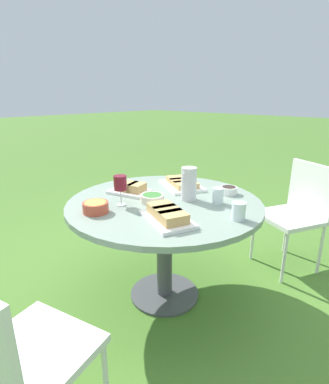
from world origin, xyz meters
TOP-DOWN VIEW (x-y plane):
  - ground_plane at (0.00, 0.00)m, footprint 40.00×40.00m
  - dining_table at (0.00, 0.00)m, footprint 1.29×1.29m
  - chair_near_left at (1.14, 0.30)m, footprint 0.52×0.53m
  - chair_near_right at (-1.06, 0.51)m, footprint 0.57×0.58m
  - water_pitcher at (-0.12, 0.10)m, footprint 0.11×0.10m
  - wine_glass at (0.25, -0.14)m, footprint 0.08×0.08m
  - platter_bread_main at (0.05, -0.28)m, footprint 0.26×0.32m
  - platter_charcuterie at (0.24, 0.24)m, footprint 0.33×0.40m
  - platter_sandwich_side at (-0.32, -0.12)m, footprint 0.40×0.44m
  - bowl_fries at (0.44, -0.16)m, footprint 0.15×0.15m
  - bowl_salad at (0.07, -0.04)m, footprint 0.16×0.16m
  - bowl_olives at (-0.41, 0.24)m, footprint 0.12×0.12m
  - cup_water_near at (-0.20, 0.29)m, footprint 0.07×0.07m
  - cup_water_far at (-0.05, 0.52)m, footprint 0.08×0.08m

SIDE VIEW (x-z plane):
  - ground_plane at x=0.00m, z-range 0.00..0.00m
  - chair_near_left at x=1.14m, z-range 0.08..0.97m
  - chair_near_right at x=-1.06m, z-range 0.08..0.97m
  - dining_table at x=0.00m, z-range 0.26..1.00m
  - platter_sandwich_side at x=-0.32m, z-range 0.74..0.79m
  - bowl_salad at x=0.07m, z-range 0.74..0.79m
  - bowl_olives at x=-0.41m, z-range 0.74..0.80m
  - platter_bread_main at x=0.05m, z-range 0.73..0.81m
  - platter_charcuterie at x=0.24m, z-range 0.74..0.81m
  - bowl_fries at x=0.44m, z-range 0.74..0.81m
  - cup_water_far at x=-0.05m, z-range 0.74..0.84m
  - cup_water_near at x=-0.20m, z-range 0.74..0.84m
  - water_pitcher at x=-0.12m, z-range 0.74..0.96m
  - wine_glass at x=0.25m, z-range 0.79..0.98m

